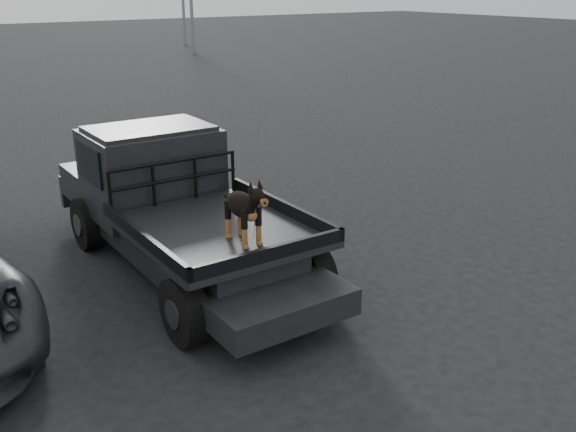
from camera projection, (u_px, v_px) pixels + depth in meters
ground at (264, 299)px, 7.88m from camera, size 120.00×120.00×0.00m
flatbed_ute at (185, 238)px, 8.53m from camera, size 2.00×5.40×0.92m
ute_cab at (151, 157)px, 8.96m from camera, size 1.72×1.30×0.88m
headache_rack at (175, 182)px, 8.44m from camera, size 1.80×0.08×0.55m
dog at (243, 210)px, 7.09m from camera, size 0.32×0.60×0.74m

